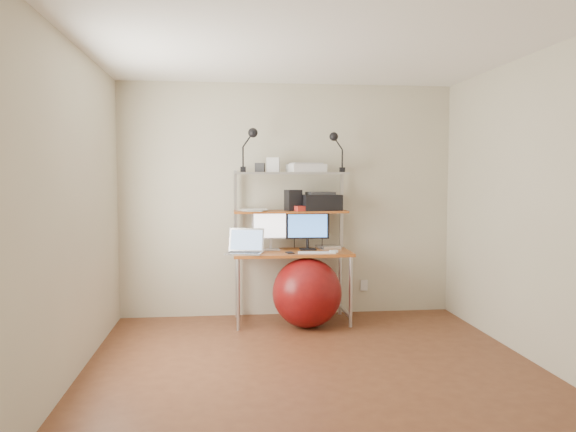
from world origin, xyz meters
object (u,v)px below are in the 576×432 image
at_px(printer, 320,202).
at_px(exercise_ball, 307,293).
at_px(laptop, 245,248).
at_px(monitor_silver, 271,228).
at_px(monitor_black, 308,228).

height_order(printer, exercise_ball, printer).
xyz_separation_m(laptop, exercise_ball, (0.61, -0.10, -0.45)).
xyz_separation_m(monitor_silver, monitor_black, (0.39, -0.02, -0.00)).
distance_m(monitor_black, laptop, 0.71).
relative_size(monitor_silver, exercise_ball, 0.63).
xyz_separation_m(monitor_silver, laptop, (-0.27, -0.23, -0.18)).
bearing_deg(monitor_silver, laptop, -144.32).
distance_m(printer, exercise_ball, 0.97).
bearing_deg(monitor_black, laptop, -161.08).
xyz_separation_m(monitor_silver, exercise_ball, (0.34, -0.32, -0.63)).
height_order(monitor_silver, laptop, monitor_silver).
distance_m(monitor_black, printer, 0.31).
height_order(monitor_silver, monitor_black, monitor_black).
xyz_separation_m(monitor_black, laptop, (-0.66, -0.21, -0.18)).
relative_size(laptop, printer, 0.94).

